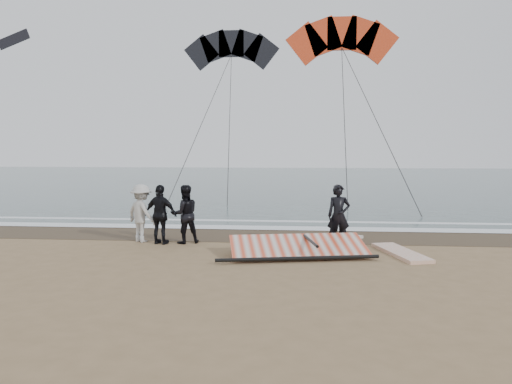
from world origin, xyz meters
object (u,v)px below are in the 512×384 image
board_white (401,253)px  sail_rig (296,248)px  board_cream (336,241)px  man_main (339,216)px

board_white → sail_rig: (-2.90, -0.33, 0.15)m
board_cream → sail_rig: sail_rig is taller
man_main → board_white: size_ratio=0.76×
sail_rig → board_cream: bearing=57.6°
man_main → board_white: 2.11m
board_white → sail_rig: 2.92m
sail_rig → board_white: bearing=6.5°
man_main → sail_rig: size_ratio=0.44×
man_main → board_cream: man_main is taller
board_cream → board_white: bearing=-7.0°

